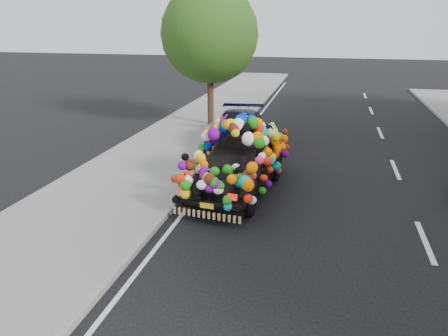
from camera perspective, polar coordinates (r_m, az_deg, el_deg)
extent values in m
plane|color=black|center=(10.41, 4.91, -7.39)|extent=(100.00, 100.00, 0.00)
cube|color=gray|center=(11.73, -16.39, -4.70)|extent=(4.00, 60.00, 0.12)
cube|color=gray|center=(10.93, -7.40, -5.79)|extent=(0.15, 60.00, 0.13)
cylinder|color=#332114|center=(19.71, -1.78, 9.34)|extent=(0.28, 0.28, 2.73)
sphere|color=#1D4D14|center=(19.46, -1.86, 17.11)|extent=(4.20, 4.20, 4.20)
imported|color=black|center=(12.11, 1.81, 0.43)|extent=(2.33, 4.72, 1.55)
cube|color=red|center=(10.32, -5.46, -2.92)|extent=(0.23, 0.08, 0.14)
cube|color=red|center=(9.88, 1.09, -3.83)|extent=(0.23, 0.08, 0.14)
cube|color=yellow|center=(10.19, -2.26, -4.95)|extent=(0.34, 0.08, 0.12)
imported|color=#070832|center=(15.93, 1.79, 4.63)|extent=(2.44, 4.97, 1.39)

